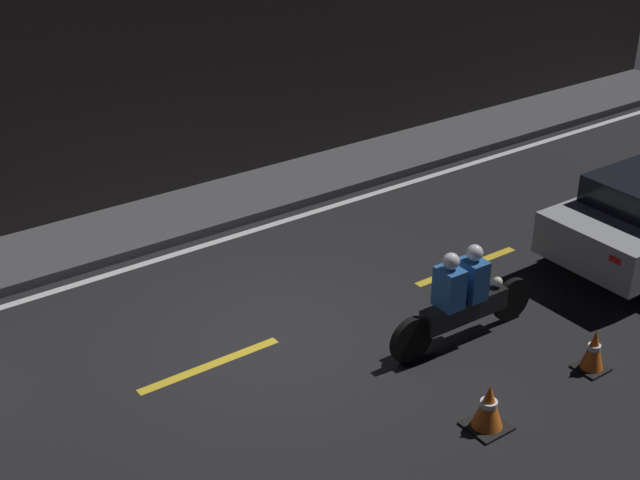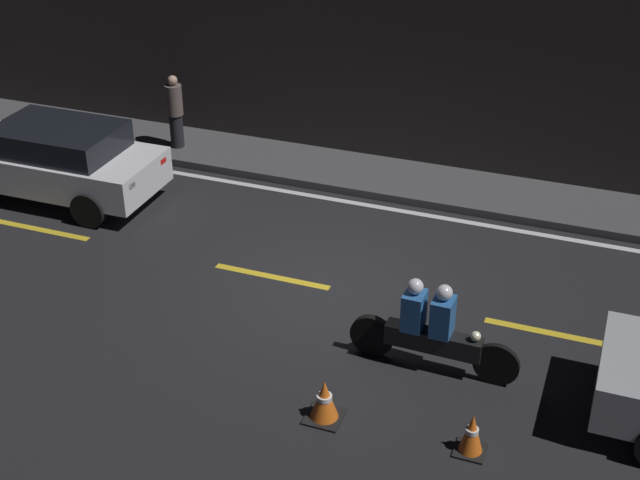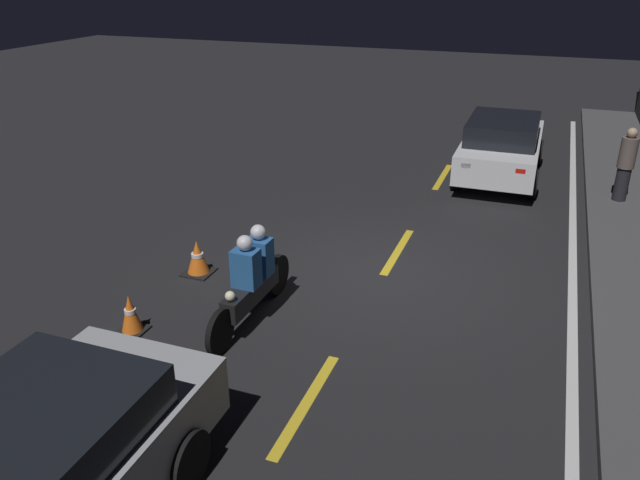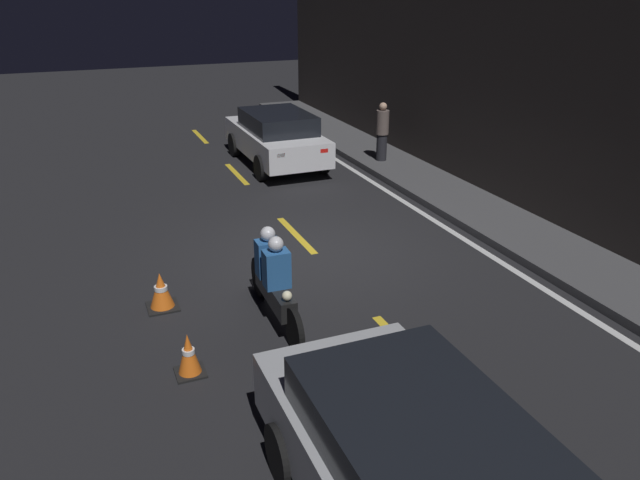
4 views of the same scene
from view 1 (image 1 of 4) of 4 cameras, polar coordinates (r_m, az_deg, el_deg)
The scene contains 8 objects.
ground_plane at distance 11.97m, azimuth -2.84°, elevation -6.41°, with size 56.00×56.00×0.00m, color black.
raised_curb at distance 15.06m, azimuth -11.25°, elevation 0.90°, with size 28.00×1.65×0.16m.
lane_dash_c at distance 11.56m, azimuth -7.04°, elevation -7.96°, with size 2.00×0.14×0.01m.
lane_dash_d at distance 13.88m, azimuth 9.36°, elevation -1.66°, with size 2.00×0.14×0.01m.
lane_solid_kerb at distance 14.21m, azimuth -9.36°, elevation -0.94°, with size 25.20×0.14×0.01m.
motorcycle at distance 11.75m, azimuth 9.06°, elevation -3.75°, with size 2.41×0.38×1.39m.
traffic_cone_near at distance 10.51m, azimuth 10.73°, elevation -10.46°, with size 0.47×0.47×0.59m.
traffic_cone_mid at distance 11.77m, azimuth 17.11°, elevation -6.77°, with size 0.38×0.38×0.58m.
Camera 1 is at (-5.31, -8.44, 6.63)m, focal length 50.00 mm.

